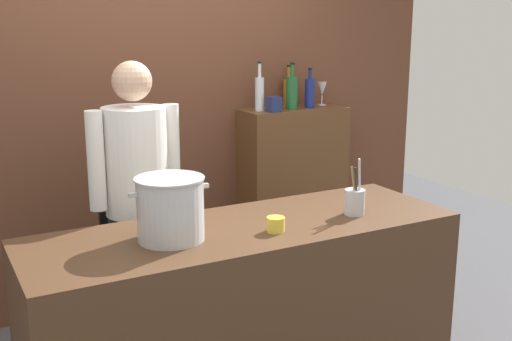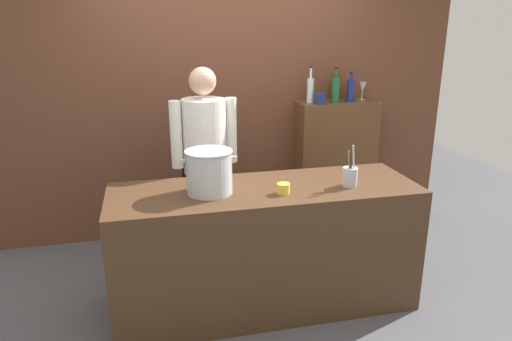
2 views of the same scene
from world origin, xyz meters
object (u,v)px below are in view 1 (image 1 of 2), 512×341
object	(u,v)px
chef	(136,191)
wine_bottle_cobalt	(310,92)
stockpot_large	(170,209)
wine_glass_short	(322,89)
wine_bottle_amber	(289,91)
spice_tin_navy	(274,104)
butter_jar	(276,224)
utensil_crock	(355,201)
wine_bottle_green	(292,92)
wine_bottle_clear	(260,93)

from	to	relation	value
chef	wine_bottle_cobalt	bearing A→B (deg)	-168.36
stockpot_large	wine_glass_short	xyz separation A→B (m)	(1.66, 1.25, 0.33)
wine_bottle_cobalt	wine_bottle_amber	xyz separation A→B (m)	(-0.09, 0.14, -0.00)
wine_bottle_cobalt	spice_tin_navy	distance (m)	0.33
butter_jar	spice_tin_navy	size ratio (longest dim) A/B	0.85
spice_tin_navy	wine_bottle_cobalt	bearing A→B (deg)	9.52
utensil_crock	butter_jar	bearing A→B (deg)	-175.22
wine_bottle_green	wine_bottle_cobalt	size ratio (longest dim) A/B	1.15
wine_bottle_clear	wine_bottle_green	bearing A→B (deg)	-10.29
butter_jar	wine_bottle_cobalt	world-z (taller)	wine_bottle_cobalt
wine_bottle_clear	wine_bottle_amber	world-z (taller)	wine_bottle_clear
wine_bottle_clear	spice_tin_navy	xyz separation A→B (m)	(0.06, -0.09, -0.07)
utensil_crock	spice_tin_navy	distance (m)	1.27
wine_bottle_green	spice_tin_navy	size ratio (longest dim) A/B	3.17
stockpot_large	wine_bottle_clear	size ratio (longest dim) A/B	1.12
chef	stockpot_large	size ratio (longest dim) A/B	4.46
utensil_crock	butter_jar	distance (m)	0.49
butter_jar	wine_bottle_clear	distance (m)	1.54
butter_jar	stockpot_large	bearing A→B (deg)	164.66
chef	wine_bottle_green	bearing A→B (deg)	-166.62
chef	wine_bottle_amber	bearing A→B (deg)	-162.18
wine_bottle_green	wine_bottle_clear	bearing A→B (deg)	169.71
wine_glass_short	wine_bottle_green	bearing A→B (deg)	-163.36
butter_jar	wine_bottle_amber	bearing A→B (deg)	56.76
butter_jar	wine_bottle_clear	xyz separation A→B (m)	(0.64, 1.33, 0.45)
wine_bottle_cobalt	wine_glass_short	bearing A→B (deg)	27.57
stockpot_large	wine_bottle_amber	distance (m)	1.95
wine_bottle_amber	spice_tin_navy	xyz separation A→B (m)	(-0.23, -0.19, -0.06)
wine_glass_short	wine_bottle_amber	bearing A→B (deg)	167.38
stockpot_large	wine_bottle_green	world-z (taller)	wine_bottle_green
butter_jar	spice_tin_navy	bearing A→B (deg)	60.36
stockpot_large	wine_bottle_clear	xyz separation A→B (m)	(1.11, 1.20, 0.34)
utensil_crock	wine_bottle_cobalt	xyz separation A→B (m)	(0.54, 1.25, 0.40)
stockpot_large	wine_bottle_clear	distance (m)	1.67
utensil_crock	wine_glass_short	bearing A→B (deg)	62.27
stockpot_large	wine_glass_short	bearing A→B (deg)	36.99
wine_bottle_green	wine_glass_short	size ratio (longest dim) A/B	1.91
wine_bottle_amber	utensil_crock	bearing A→B (deg)	-107.99
wine_bottle_green	stockpot_large	bearing A→B (deg)	-139.31
stockpot_large	wine_bottle_clear	bearing A→B (deg)	47.12
spice_tin_navy	stockpot_large	bearing A→B (deg)	-136.58
utensil_crock	wine_bottle_clear	size ratio (longest dim) A/B	0.90
butter_jar	wine_bottle_green	xyz separation A→B (m)	(0.87, 1.28, 0.45)
spice_tin_navy	wine_glass_short	bearing A→B (deg)	15.97
chef	wine_bottle_green	size ratio (longest dim) A/B	5.18
chef	wine_bottle_clear	bearing A→B (deg)	-160.68
wine_bottle_cobalt	wine_glass_short	size ratio (longest dim) A/B	1.65
stockpot_large	wine_glass_short	world-z (taller)	wine_glass_short
stockpot_large	wine_bottle_green	size ratio (longest dim) A/B	1.16
stockpot_large	spice_tin_navy	world-z (taller)	spice_tin_navy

